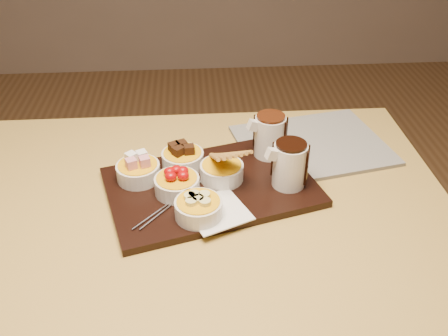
{
  "coord_description": "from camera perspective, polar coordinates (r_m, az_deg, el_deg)",
  "views": [
    {
      "loc": [
        0.03,
        -0.89,
        1.44
      ],
      "look_at": [
        0.09,
        0.03,
        0.81
      ],
      "focal_mm": 40.0,
      "sensor_mm": 36.0,
      "label": 1
    }
  ],
  "objects": [
    {
      "name": "bowl_cake",
      "position": [
        1.19,
        -4.73,
        0.96
      ],
      "size": [
        0.1,
        0.1,
        0.04
      ],
      "primitive_type": "cylinder",
      "color": "silver",
      "rests_on": "serving_board"
    },
    {
      "name": "pitcher_dark_chocolate",
      "position": [
        1.12,
        7.5,
        0.31
      ],
      "size": [
        0.09,
        0.09,
        0.1
      ],
      "primitive_type": "cylinder",
      "rotation": [
        0.0,
        0.0,
        0.27
      ],
      "color": "silver",
      "rests_on": "serving_board"
    },
    {
      "name": "bowl_biscotti",
      "position": [
        1.14,
        -0.25,
        -0.46
      ],
      "size": [
        0.1,
        0.1,
        0.04
      ],
      "primitive_type": "cylinder",
      "color": "silver",
      "rests_on": "serving_board"
    },
    {
      "name": "fondue_skewers",
      "position": [
        1.09,
        -5.5,
        -3.46
      ],
      "size": [
        0.21,
        0.2,
        0.01
      ],
      "primitive_type": null,
      "rotation": [
        0.0,
        0.0,
        -0.74
      ],
      "color": "silver",
      "rests_on": "serving_board"
    },
    {
      "name": "newspaper",
      "position": [
        1.32,
        10.02,
        2.6
      ],
      "size": [
        0.42,
        0.36,
        0.01
      ],
      "primitive_type": "cube",
      "rotation": [
        0.0,
        0.0,
        0.21
      ],
      "color": "beige",
      "rests_on": "dining_table"
    },
    {
      "name": "serving_board",
      "position": [
        1.14,
        -1.5,
        -2.17
      ],
      "size": [
        0.52,
        0.41,
        0.02
      ],
      "primitive_type": "cube",
      "rotation": [
        0.0,
        0.0,
        0.27
      ],
      "color": "black",
      "rests_on": "dining_table"
    },
    {
      "name": "napkin",
      "position": [
        1.06,
        -0.82,
        -4.97
      ],
      "size": [
        0.16,
        0.16,
        0.0
      ],
      "primitive_type": "cube",
      "rotation": [
        0.0,
        0.0,
        0.41
      ],
      "color": "white",
      "rests_on": "serving_board"
    },
    {
      "name": "bowl_marshmallows",
      "position": [
        1.16,
        -9.76,
        -0.44
      ],
      "size": [
        0.1,
        0.1,
        0.04
      ],
      "primitive_type": "cylinder",
      "color": "silver",
      "rests_on": "serving_board"
    },
    {
      "name": "bowl_bananas",
      "position": [
        1.04,
        -2.93,
        -4.69
      ],
      "size": [
        0.1,
        0.1,
        0.04
      ],
      "primitive_type": "cylinder",
      "color": "silver",
      "rests_on": "serving_board"
    },
    {
      "name": "bowl_strawberries",
      "position": [
        1.1,
        -5.38,
        -1.97
      ],
      "size": [
        0.1,
        0.1,
        0.04
      ],
      "primitive_type": "cylinder",
      "color": "silver",
      "rests_on": "serving_board"
    },
    {
      "name": "dining_table",
      "position": [
        1.19,
        -4.44,
        -7.33
      ],
      "size": [
        1.2,
        0.8,
        0.75
      ],
      "color": "#B69443",
      "rests_on": "ground"
    },
    {
      "name": "pitcher_milk_chocolate",
      "position": [
        1.22,
        5.25,
        3.62
      ],
      "size": [
        0.09,
        0.09,
        0.1
      ],
      "primitive_type": "cylinder",
      "rotation": [
        0.0,
        0.0,
        0.27
      ],
      "color": "silver",
      "rests_on": "serving_board"
    }
  ]
}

